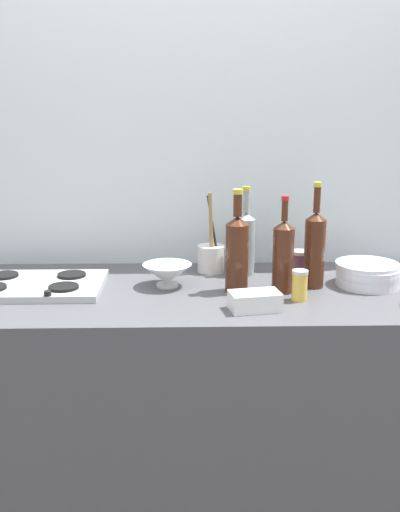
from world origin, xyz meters
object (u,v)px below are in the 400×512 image
at_px(plate_stack, 368,274).
at_px(condiment_jar_spare, 299,264).
at_px(condiment_jar_rear, 300,285).
at_px(wine_bottle_rightmost, 315,248).
at_px(wine_bottle_mid_left, 283,255).
at_px(wine_bottle_mid_right, 245,241).
at_px(mixing_bowl, 167,274).
at_px(butter_dish, 255,301).
at_px(utensil_crock, 211,256).
at_px(stovetop_hob, 33,285).
at_px(wine_bottle_leftmost, 237,252).

distance_m(plate_stack, condiment_jar_spare, 0.25).
bearing_deg(condiment_jar_rear, wine_bottle_rightmost, 62.79).
relative_size(wine_bottle_mid_left, wine_bottle_mid_right, 1.00).
xyz_separation_m(mixing_bowl, butter_dish, (0.28, -0.25, -0.02)).
height_order(wine_bottle_mid_left, utensil_crock, wine_bottle_mid_left).
xyz_separation_m(condiment_jar_rear, condiment_jar_spare, (0.05, 0.26, -0.00)).
relative_size(stovetop_hob, utensil_crock, 1.57).
height_order(wine_bottle_mid_right, wine_bottle_rightmost, wine_bottle_rightmost).
relative_size(wine_bottle_mid_right, utensil_crock, 1.08).
bearing_deg(plate_stack, utensil_crock, 160.63).
distance_m(wine_bottle_mid_right, mixing_bowl, 0.33).
height_order(wine_bottle_leftmost, condiment_jar_rear, wine_bottle_leftmost).
distance_m(wine_bottle_mid_left, wine_bottle_rightmost, 0.13).
bearing_deg(condiment_jar_rear, wine_bottle_leftmost, 152.75).
relative_size(wine_bottle_leftmost, condiment_jar_rear, 3.44).
bearing_deg(wine_bottle_mid_right, utensil_crock, 163.28).
relative_size(wine_bottle_mid_right, wine_bottle_rightmost, 0.90).
xyz_separation_m(stovetop_hob, wine_bottle_mid_left, (0.85, -0.05, 0.11)).
bearing_deg(plate_stack, condiment_jar_spare, 154.55).
bearing_deg(condiment_jar_rear, utensil_crock, 128.06).
xyz_separation_m(wine_bottle_leftmost, utensil_crock, (-0.08, 0.25, -0.08)).
xyz_separation_m(butter_dish, condiment_jar_rear, (0.15, 0.09, 0.02)).
relative_size(mixing_bowl, utensil_crock, 0.56).
relative_size(butter_dish, condiment_jar_rear, 1.52).
bearing_deg(stovetop_hob, wine_bottle_mid_left, -3.44).
height_order(stovetop_hob, butter_dish, butter_dish).
bearing_deg(condiment_jar_rear, plate_stack, 30.15).
bearing_deg(condiment_jar_rear, butter_dish, -150.28).
xyz_separation_m(plate_stack, condiment_jar_rear, (-0.27, -0.16, 0.01)).
distance_m(wine_bottle_leftmost, mixing_bowl, 0.26).
distance_m(stovetop_hob, wine_bottle_mid_left, 0.86).
height_order(stovetop_hob, mixing_bowl, mixing_bowl).
height_order(wine_bottle_mid_left, wine_bottle_mid_right, same).
height_order(wine_bottle_leftmost, wine_bottle_rightmost, wine_bottle_rightmost).
bearing_deg(wine_bottle_mid_left, stovetop_hob, 176.56).
height_order(wine_bottle_rightmost, utensil_crock, wine_bottle_rightmost).
bearing_deg(wine_bottle_mid_right, stovetop_hob, -167.27).
relative_size(mixing_bowl, condiment_jar_spare, 1.70).
bearing_deg(mixing_bowl, condiment_jar_spare, 11.83).
xyz_separation_m(wine_bottle_rightmost, utensil_crock, (-0.35, 0.20, -0.08)).
distance_m(stovetop_hob, wine_bottle_leftmost, 0.71).
height_order(utensil_crock, condiment_jar_rear, utensil_crock).
height_order(wine_bottle_mid_left, condiment_jar_rear, wine_bottle_mid_left).
relative_size(wine_bottle_mid_right, mixing_bowl, 1.92).
relative_size(plate_stack, condiment_jar_spare, 2.25).
xyz_separation_m(stovetop_hob, wine_bottle_leftmost, (0.70, -0.04, 0.12)).
bearing_deg(wine_bottle_rightmost, condiment_jar_spare, 103.66).
bearing_deg(mixing_bowl, butter_dish, -42.04).
relative_size(wine_bottle_mid_right, butter_dish, 2.13).
distance_m(plate_stack, wine_bottle_rightmost, 0.22).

